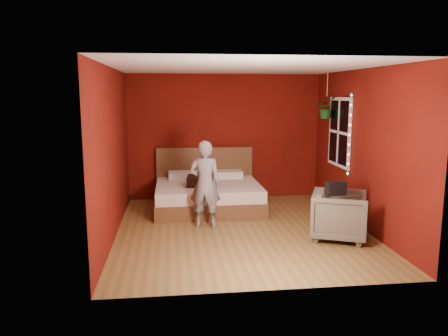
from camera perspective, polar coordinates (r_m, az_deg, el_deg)
floor at (r=7.23m, az=2.22°, el=-8.03°), size 4.50×4.50×0.00m
room_walls at (r=6.91m, az=2.32°, el=5.35°), size 4.04×4.54×2.62m
window at (r=8.31m, az=14.83°, el=4.55°), size 0.05×0.97×1.27m
fairy_lights at (r=7.82m, az=16.07°, el=4.18°), size 0.04×0.04×1.45m
bed at (r=8.49m, az=-2.16°, el=-3.34°), size 2.00×1.70×1.10m
person at (r=7.23m, az=-2.50°, el=-2.10°), size 0.60×0.47×1.45m
armchair at (r=6.91m, az=14.85°, el=-6.01°), size 1.05×1.04×0.74m
handbag at (r=6.58m, az=14.42°, el=-2.58°), size 0.28×0.15×0.20m
throw_pillow at (r=8.18m, az=-3.11°, el=-1.69°), size 0.54×0.54×0.17m
hanging_plant at (r=8.61m, az=13.24°, el=7.69°), size 0.44×0.40×0.87m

